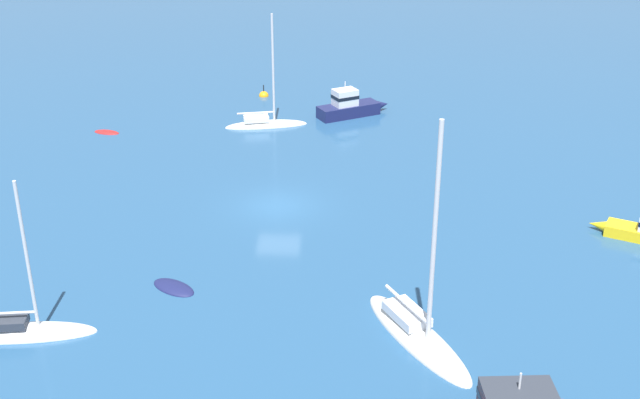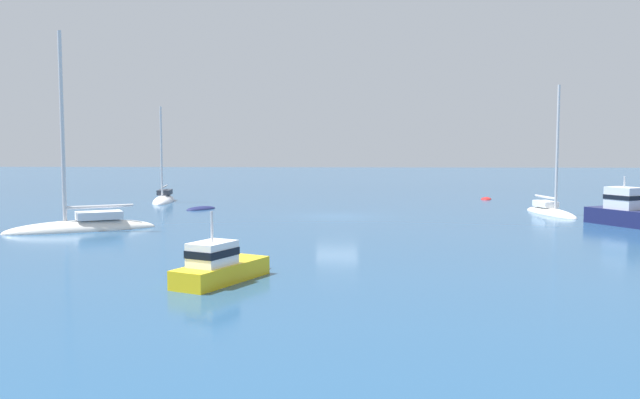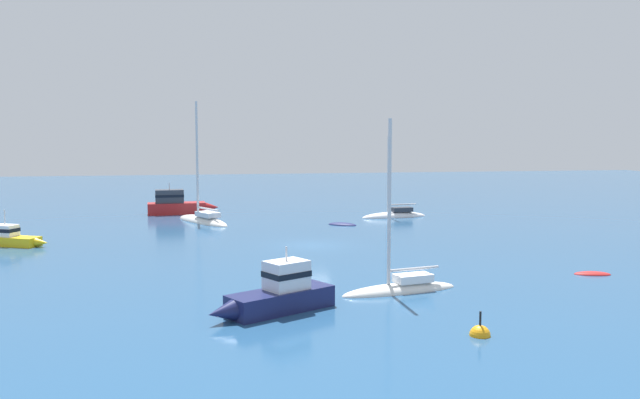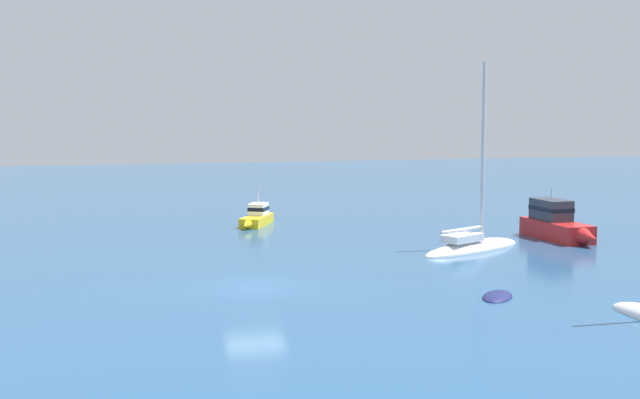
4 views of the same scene
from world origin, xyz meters
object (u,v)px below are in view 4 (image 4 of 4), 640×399
Objects in this scene: motor_cruiser at (256,217)px; cabin_cruiser at (557,224)px; rib at (497,297)px; sailboat at (472,247)px.

cabin_cruiser is (-15.80, 10.14, 0.36)m from motor_cruiser.
motor_cruiser is at bearing -131.29° from rib.
sailboat is 11.70m from rib.
motor_cruiser is 24.19m from rib.
rib is (3.75, 11.08, -0.18)m from sailboat.
sailboat reaches higher than rib.
cabin_cruiser is at bearing 83.35° from motor_cruiser.
motor_cruiser is 0.71× the size of cabin_cruiser.
sailboat reaches higher than motor_cruiser.
sailboat is 1.63× the size of cabin_cruiser.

